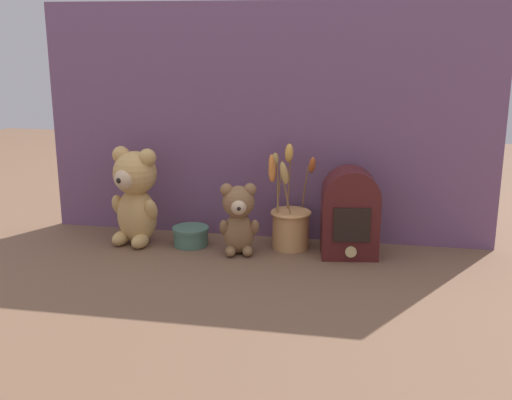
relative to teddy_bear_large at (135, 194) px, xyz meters
name	(u,v)px	position (x,y,z in m)	size (l,w,h in m)	color
ground_plane	(255,254)	(0.36, -0.03, -0.15)	(4.00, 4.00, 0.00)	brown
backdrop_wall	(265,123)	(0.36, 0.14, 0.20)	(1.35, 0.02, 0.69)	#704C70
teddy_bear_large	(135,194)	(0.00, 0.00, 0.00)	(0.16, 0.15, 0.29)	tan
teddy_bear_medium	(238,217)	(0.32, -0.03, -0.04)	(0.11, 0.10, 0.20)	olive
flower_vase	(290,221)	(0.45, 0.05, -0.07)	(0.14, 0.12, 0.30)	tan
vintage_radio	(350,212)	(0.62, 0.01, -0.02)	(0.17, 0.14, 0.25)	#4C1919
decorative_tin_tall	(191,236)	(0.16, 0.01, -0.12)	(0.11, 0.11, 0.06)	#47705B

